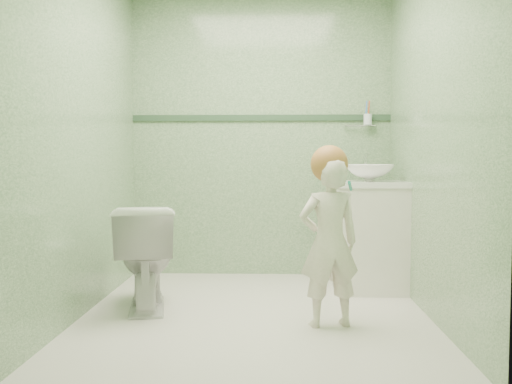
{
  "coord_description": "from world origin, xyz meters",
  "views": [
    {
      "loc": [
        0.14,
        -3.56,
        1.0
      ],
      "look_at": [
        0.0,
        0.15,
        0.78
      ],
      "focal_mm": 39.23,
      "sensor_mm": 36.0,
      "label": 1
    }
  ],
  "objects": [
    {
      "name": "ground",
      "position": [
        0.0,
        0.0,
        0.0
      ],
      "size": [
        2.5,
        2.5,
        0.0
      ],
      "primitive_type": "plane",
      "color": "silver",
      "rests_on": "ground"
    },
    {
      "name": "room_shell",
      "position": [
        0.0,
        0.0,
        1.2
      ],
      "size": [
        2.5,
        2.54,
        2.4
      ],
      "color": "#6A9167",
      "rests_on": "ground"
    },
    {
      "name": "trim_stripe",
      "position": [
        0.0,
        1.24,
        1.35
      ],
      "size": [
        2.2,
        0.02,
        0.05
      ],
      "primitive_type": "cube",
      "color": "#2E4932",
      "rests_on": "room_shell"
    },
    {
      "name": "vanity",
      "position": [
        0.84,
        0.7,
        0.4
      ],
      "size": [
        0.52,
        0.5,
        0.8
      ],
      "primitive_type": "cube",
      "color": "silver",
      "rests_on": "ground"
    },
    {
      "name": "counter",
      "position": [
        0.84,
        0.7,
        0.81
      ],
      "size": [
        0.54,
        0.52,
        0.04
      ],
      "primitive_type": "cube",
      "color": "white",
      "rests_on": "vanity"
    },
    {
      "name": "basin",
      "position": [
        0.84,
        0.7,
        0.89
      ],
      "size": [
        0.37,
        0.37,
        0.13
      ],
      "primitive_type": "imported",
      "color": "white",
      "rests_on": "counter"
    },
    {
      "name": "faucet",
      "position": [
        0.84,
        0.89,
        0.97
      ],
      "size": [
        0.03,
        0.13,
        0.18
      ],
      "color": "silver",
      "rests_on": "counter"
    },
    {
      "name": "cup_holder",
      "position": [
        0.89,
        1.18,
        1.33
      ],
      "size": [
        0.26,
        0.07,
        0.21
      ],
      "color": "silver",
      "rests_on": "room_shell"
    },
    {
      "name": "toilet",
      "position": [
        -0.74,
        0.12,
        0.35
      ],
      "size": [
        0.52,
        0.75,
        0.7
      ],
      "primitive_type": "imported",
      "rotation": [
        0.0,
        0.0,
        3.34
      ],
      "color": "white",
      "rests_on": "ground"
    },
    {
      "name": "toddler",
      "position": [
        0.45,
        -0.24,
        0.5
      ],
      "size": [
        0.41,
        0.32,
        1.01
      ],
      "primitive_type": "imported",
      "rotation": [
        0.0,
        0.0,
        3.36
      ],
      "color": "beige",
      "rests_on": "ground"
    },
    {
      "name": "hair_cap",
      "position": [
        0.45,
        -0.22,
        0.97
      ],
      "size": [
        0.22,
        0.22,
        0.22
      ],
      "primitive_type": "sphere",
      "color": "#A56A31",
      "rests_on": "toddler"
    },
    {
      "name": "teal_toothbrush",
      "position": [
        0.55,
        -0.35,
        0.85
      ],
      "size": [
        0.11,
        0.14,
        0.08
      ],
      "color": "#168776",
      "rests_on": "toddler"
    }
  ]
}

